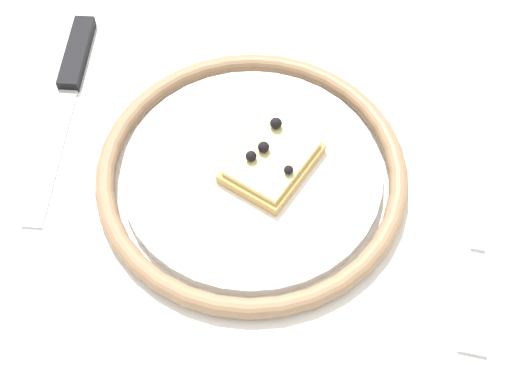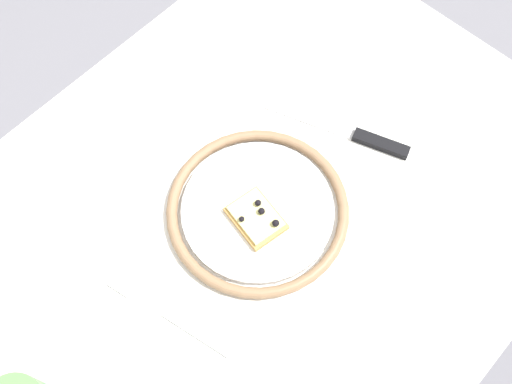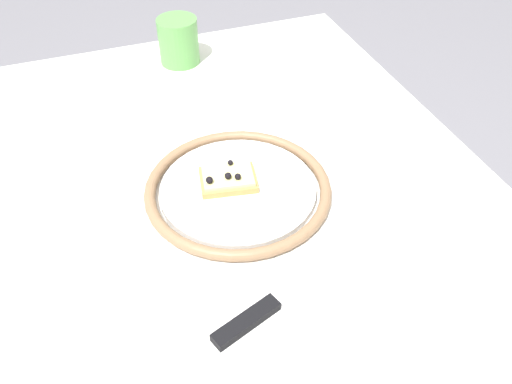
# 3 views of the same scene
# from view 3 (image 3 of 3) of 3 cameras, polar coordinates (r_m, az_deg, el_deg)

# --- Properties ---
(dining_table) EXTENTS (1.01, 0.77, 0.75)m
(dining_table) POSITION_cam_3_polar(r_m,az_deg,el_deg) (0.87, -1.86, -5.23)
(dining_table) COLOR white
(dining_table) RESTS_ON ground_plane
(plate) EXTENTS (0.27, 0.27, 0.02)m
(plate) POSITION_cam_3_polar(r_m,az_deg,el_deg) (0.78, -1.94, 0.29)
(plate) COLOR white
(plate) RESTS_ON dining_table
(pizza_slice_near) EXTENTS (0.07, 0.09, 0.03)m
(pizza_slice_near) POSITION_cam_3_polar(r_m,az_deg,el_deg) (0.78, -3.01, 1.44)
(pizza_slice_near) COLOR tan
(pizza_slice_near) RESTS_ON plate
(knife) EXTENTS (0.10, 0.23, 0.01)m
(knife) POSITION_cam_3_polar(r_m,az_deg,el_deg) (0.65, 1.26, -12.14)
(knife) COLOR silver
(knife) RESTS_ON dining_table
(fork) EXTENTS (0.06, 0.20, 0.00)m
(fork) POSITION_cam_3_polar(r_m,az_deg,el_deg) (0.93, -6.73, 7.57)
(fork) COLOR beige
(fork) RESTS_ON dining_table
(cup) EXTENTS (0.08, 0.08, 0.09)m
(cup) POSITION_cam_3_polar(r_m,az_deg,el_deg) (1.09, -8.24, 15.60)
(cup) COLOR #599E4C
(cup) RESTS_ON dining_table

